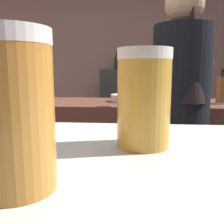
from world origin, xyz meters
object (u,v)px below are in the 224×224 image
at_px(mixing_bowl, 124,98).
at_px(chefs_knife, 207,103).
at_px(bottle_vinegar, 126,64).
at_px(bottle_hot_sauce, 125,62).
at_px(bottle_olive_oil, 117,63).
at_px(bartender, 180,108).
at_px(pint_glass_near, 144,98).
at_px(pint_glass_far, 14,112).
at_px(bottle_soy, 147,61).

height_order(mixing_bowl, chefs_knife, mixing_bowl).
bearing_deg(bottle_vinegar, bottle_hot_sauce, 98.20).
xyz_separation_m(chefs_knife, bottle_olive_oil, (-0.77, 1.32, 0.34)).
bearing_deg(bottle_olive_oil, bartender, -74.06).
bearing_deg(bottle_olive_oil, pint_glass_near, -85.55).
distance_m(pint_glass_far, bottle_soy, 3.08).
relative_size(mixing_bowl, bottle_hot_sauce, 0.83).
xyz_separation_m(bartender, bottle_hot_sauce, (-0.39, 1.83, 0.33)).
bearing_deg(bottle_vinegar, pint_glass_near, -87.99).
bearing_deg(pint_glass_near, mixing_bowl, 93.00).
distance_m(bartender, chefs_knife, 0.49).
distance_m(bottle_hot_sauce, bottle_olive_oil, 0.15).
bearing_deg(bottle_olive_oil, bottle_soy, 8.84).
bearing_deg(mixing_bowl, bottle_vinegar, 90.69).
relative_size(pint_glass_near, bottle_soy, 0.55).
bearing_deg(pint_glass_near, chefs_knife, 70.26).
bearing_deg(bottle_hot_sauce, pint_glass_near, -87.69).
bearing_deg(bottle_hot_sauce, mixing_bowl, -88.50).
xyz_separation_m(pint_glass_far, bottle_vinegar, (0.03, 2.96, 0.12)).
relative_size(chefs_knife, pint_glass_near, 1.64).
relative_size(bartender, bottle_vinegar, 9.17).
relative_size(bottle_vinegar, bottle_olive_oil, 0.79).
height_order(mixing_bowl, pint_glass_far, pint_glass_far).
height_order(mixing_bowl, bottle_vinegar, bottle_vinegar).
bearing_deg(pint_glass_far, bartender, 72.65).
height_order(bartender, bottle_vinegar, bartender).
bearing_deg(pint_glass_far, bottle_hot_sauce, 89.87).
relative_size(bottle_vinegar, bottle_soy, 0.68).
bearing_deg(bottle_olive_oil, mixing_bowl, -83.69).
relative_size(pint_glass_near, bottle_vinegar, 0.81).
relative_size(mixing_bowl, bottle_olive_oil, 0.92).
distance_m(bartender, bottle_soy, 1.82).
height_order(bartender, mixing_bowl, bartender).
bearing_deg(bartender, chefs_knife, -50.82).
height_order(bottle_vinegar, bottle_soy, bottle_soy).
relative_size(bartender, bottle_olive_oil, 7.27).
bearing_deg(bottle_vinegar, pint_glass_far, -90.54).
height_order(pint_glass_far, bottle_olive_oil, bottle_olive_oil).
height_order(mixing_bowl, bottle_olive_oil, bottle_olive_oil).
distance_m(chefs_knife, bottle_hot_sauce, 1.61).
relative_size(chefs_knife, pint_glass_far, 1.59).
height_order(bottle_hot_sauce, bottle_soy, bottle_soy).
xyz_separation_m(mixing_bowl, bottle_soy, (0.25, 1.31, 0.33)).
xyz_separation_m(chefs_knife, bottle_vinegar, (-0.65, 1.28, 0.33)).
distance_m(bartender, bottle_vinegar, 1.76).
relative_size(mixing_bowl, bottle_soy, 0.79).
xyz_separation_m(bottle_vinegar, bottle_hot_sauce, (-0.02, 0.14, 0.03)).
height_order(bottle_vinegar, bottle_olive_oil, bottle_olive_oil).
bearing_deg(chefs_knife, bottle_olive_oil, 131.92).
bearing_deg(bottle_soy, mixing_bowl, -100.81).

